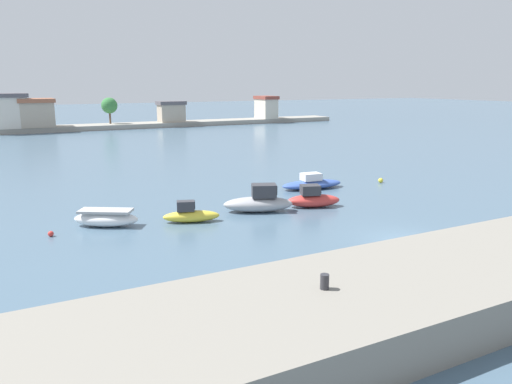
% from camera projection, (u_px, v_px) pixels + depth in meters
% --- Properties ---
extents(ground_plane, '(400.00, 400.00, 0.00)m').
position_uv_depth(ground_plane, '(404.00, 241.00, 28.16)').
color(ground_plane, '#476075').
extents(mooring_bollard, '(0.31, 0.31, 0.54)m').
position_uv_depth(mooring_bollard, '(325.00, 282.00, 17.37)').
color(mooring_bollard, '#2D2D33').
rests_on(mooring_bollard, seawall_embankment).
extents(moored_boat_0, '(4.19, 3.35, 1.06)m').
position_uv_depth(moored_boat_0, '(106.00, 218.00, 30.98)').
color(moored_boat_0, white).
rests_on(moored_boat_0, ground).
extents(moored_boat_1, '(3.74, 2.13, 1.39)m').
position_uv_depth(moored_boat_1, '(191.00, 215.00, 31.91)').
color(moored_boat_1, yellow).
rests_on(moored_boat_1, ground).
extents(moored_boat_2, '(5.08, 3.44, 1.92)m').
position_uv_depth(moored_boat_2, '(259.00, 202.00, 34.46)').
color(moored_boat_2, '#9E9EA3').
rests_on(moored_boat_2, ground).
extents(moored_boat_3, '(4.08, 2.65, 1.61)m').
position_uv_depth(moored_boat_3, '(313.00, 199.00, 35.80)').
color(moored_boat_3, '#C63833').
rests_on(moored_boat_3, ground).
extents(moored_boat_4, '(5.62, 2.50, 1.32)m').
position_uv_depth(moored_boat_4, '(312.00, 183.00, 42.02)').
color(moored_boat_4, '#3856A8').
rests_on(moored_boat_4, ground).
extents(mooring_buoy_0, '(0.33, 0.33, 0.33)m').
position_uv_depth(mooring_buoy_0, '(51.00, 234.00, 28.96)').
color(mooring_buoy_0, red).
rests_on(mooring_buoy_0, ground).
extents(mooring_buoy_1, '(0.43, 0.43, 0.43)m').
position_uv_depth(mooring_buoy_1, '(381.00, 180.00, 44.50)').
color(mooring_buoy_1, yellow).
rests_on(mooring_buoy_1, ground).
extents(distant_shoreline, '(100.86, 6.83, 7.16)m').
position_uv_depth(distant_shoreline, '(71.00, 117.00, 92.48)').
color(distant_shoreline, gray).
rests_on(distant_shoreline, ground).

